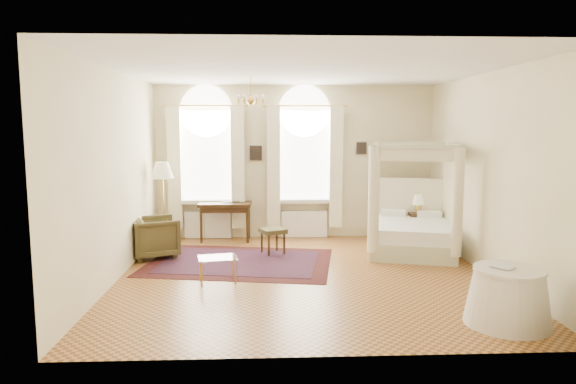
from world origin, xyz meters
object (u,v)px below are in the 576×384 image
(side_table, at_px, (508,297))
(nightstand, at_px, (419,228))
(canopy_bed, at_px, (412,228))
(armchair, at_px, (155,237))
(coffee_table, at_px, (218,260))
(stool, at_px, (273,233))
(floor_lamp, at_px, (162,175))
(writing_desk, at_px, (225,208))

(side_table, bearing_deg, nightstand, 86.83)
(nightstand, bearing_deg, side_table, -93.17)
(canopy_bed, xyz_separation_m, armchair, (-4.88, -0.15, -0.10))
(coffee_table, xyz_separation_m, side_table, (3.71, -1.87, -0.02))
(side_table, bearing_deg, stool, 127.81)
(stool, relative_size, coffee_table, 0.86)
(stool, bearing_deg, nightstand, 14.59)
(floor_lamp, bearing_deg, side_table, -40.82)
(canopy_bed, height_order, stool, canopy_bed)
(canopy_bed, bearing_deg, armchair, -178.20)
(writing_desk, bearing_deg, floor_lamp, -157.59)
(nightstand, height_order, stool, nightstand)
(coffee_table, bearing_deg, stool, 63.42)
(nightstand, xyz_separation_m, armchair, (-5.26, -0.93, 0.05))
(stool, bearing_deg, canopy_bed, 0.45)
(stool, xyz_separation_m, side_table, (2.83, -3.64, -0.06))
(armchair, height_order, floor_lamp, floor_lamp)
(writing_desk, distance_m, armchair, 1.81)
(canopy_bed, relative_size, armchair, 2.73)
(stool, xyz_separation_m, armchair, (-2.19, -0.13, -0.03))
(canopy_bed, distance_m, stool, 2.69)
(nightstand, bearing_deg, armchair, -169.96)
(stool, relative_size, floor_lamp, 0.33)
(canopy_bed, distance_m, floor_lamp, 5.02)
(armchair, bearing_deg, side_table, -146.33)
(armchair, relative_size, coffee_table, 1.25)
(armchair, height_order, side_table, armchair)
(canopy_bed, bearing_deg, nightstand, 63.89)
(stool, height_order, coffee_table, stool)
(armchair, xyz_separation_m, coffee_table, (1.30, -1.64, -0.01))
(writing_desk, height_order, side_table, writing_desk)
(nightstand, distance_m, side_table, 4.45)
(writing_desk, relative_size, floor_lamp, 0.65)
(canopy_bed, relative_size, floor_lamp, 1.32)
(armchair, xyz_separation_m, side_table, (5.02, -3.51, -0.03))
(side_table, bearing_deg, coffee_table, 153.28)
(canopy_bed, height_order, nightstand, canopy_bed)
(writing_desk, relative_size, side_table, 1.07)
(canopy_bed, height_order, side_table, canopy_bed)
(stool, relative_size, armchair, 0.69)
(writing_desk, bearing_deg, side_table, -51.68)
(canopy_bed, height_order, coffee_table, canopy_bed)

